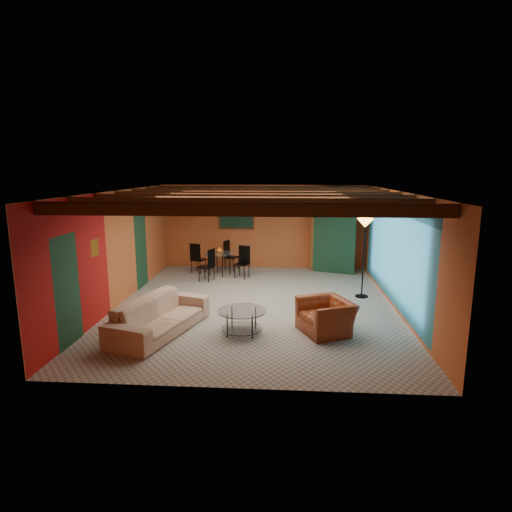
# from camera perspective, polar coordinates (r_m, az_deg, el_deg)

# --- Properties ---
(room) EXTENTS (6.52, 8.01, 2.71)m
(room) POSITION_cam_1_polar(r_m,az_deg,el_deg) (9.94, -0.04, 6.75)
(room) COLOR gray
(room) RESTS_ON ground
(sofa) EXTENTS (1.61, 2.59, 0.71)m
(sofa) POSITION_cam_1_polar(r_m,az_deg,el_deg) (8.71, -12.67, -7.76)
(sofa) COLOR tan
(sofa) RESTS_ON ground
(armchair) EXTENTS (1.23, 1.30, 0.66)m
(armchair) POSITION_cam_1_polar(r_m,az_deg,el_deg) (8.63, 9.29, -7.96)
(armchair) COLOR maroon
(armchair) RESTS_ON ground
(coffee_table) EXTENTS (1.02, 1.02, 0.49)m
(coffee_table) POSITION_cam_1_polar(r_m,az_deg,el_deg) (8.50, -1.91, -8.74)
(coffee_table) COLOR white
(coffee_table) RESTS_ON ground
(dining_table) EXTENTS (2.39, 2.39, 0.96)m
(dining_table) POSITION_cam_1_polar(r_m,az_deg,el_deg) (13.05, -4.88, -0.51)
(dining_table) COLOR white
(dining_table) RESTS_ON ground
(armoire) EXTENTS (1.40, 1.00, 2.23)m
(armoire) POSITION_cam_1_polar(r_m,az_deg,el_deg) (13.71, 10.25, 2.63)
(armoire) COLOR brown
(armoire) RESTS_ON ground
(floor_lamp) EXTENTS (0.42, 0.42, 2.01)m
(floor_lamp) POSITION_cam_1_polar(r_m,az_deg,el_deg) (11.00, 14.14, -0.28)
(floor_lamp) COLOR black
(floor_lamp) RESTS_ON ground
(ceiling_fan) EXTENTS (1.50, 1.50, 0.44)m
(ceiling_fan) POSITION_cam_1_polar(r_m,az_deg,el_deg) (9.83, -0.08, 6.69)
(ceiling_fan) COLOR #472614
(ceiling_fan) RESTS_ON ceiling
(painting) EXTENTS (1.05, 0.03, 0.65)m
(painting) POSITION_cam_1_polar(r_m,az_deg,el_deg) (13.91, -2.63, 5.15)
(painting) COLOR black
(painting) RESTS_ON wall_back
(potted_plant) EXTENTS (0.49, 0.44, 0.51)m
(potted_plant) POSITION_cam_1_polar(r_m,az_deg,el_deg) (13.58, 10.46, 8.34)
(potted_plant) COLOR #26661E
(potted_plant) RESTS_ON armoire
(vase) EXTENTS (0.20, 0.20, 0.20)m
(vase) POSITION_cam_1_polar(r_m,az_deg,el_deg) (12.94, -4.92, 2.00)
(vase) COLOR orange
(vase) RESTS_ON dining_table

